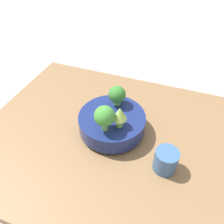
{
  "coord_description": "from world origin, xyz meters",
  "views": [
    {
      "loc": [
        -0.19,
        0.51,
        0.66
      ],
      "look_at": [
        0.01,
        -0.02,
        0.14
      ],
      "focal_mm": 35.0,
      "sensor_mm": 36.0,
      "label": 1
    }
  ],
  "objects": [
    {
      "name": "ground_plane",
      "position": [
        0.0,
        0.0,
        0.0
      ],
      "size": [
        6.0,
        6.0,
        0.0
      ],
      "primitive_type": "plane",
      "color": "#ADA89E"
    },
    {
      "name": "romanesco_piece_far",
      "position": [
        -0.04,
        0.01,
        0.17
      ],
      "size": [
        0.05,
        0.05,
        0.08
      ],
      "color": "#6BA34C",
      "rests_on": "bowl"
    },
    {
      "name": "table",
      "position": [
        0.0,
        0.0,
        0.02
      ],
      "size": [
        0.99,
        0.78,
        0.04
      ],
      "color": "brown",
      "rests_on": "ground_plane"
    },
    {
      "name": "broccoli_floret_front",
      "position": [
        0.01,
        -0.09,
        0.16
      ],
      "size": [
        0.06,
        0.06,
        0.08
      ],
      "color": "#6BA34C",
      "rests_on": "bowl"
    },
    {
      "name": "bowl",
      "position": [
        0.01,
        -0.02,
        0.08
      ],
      "size": [
        0.25,
        0.25,
        0.08
      ],
      "color": "navy",
      "rests_on": "table"
    },
    {
      "name": "cup",
      "position": [
        -0.21,
        0.07,
        0.08
      ],
      "size": [
        0.08,
        0.08,
        0.08
      ],
      "color": "#33567F",
      "rests_on": "table"
    },
    {
      "name": "broccoli_floret_back",
      "position": [
        0.01,
        0.04,
        0.18
      ],
      "size": [
        0.07,
        0.07,
        0.1
      ],
      "color": "#6BA34C",
      "rests_on": "bowl"
    }
  ]
}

